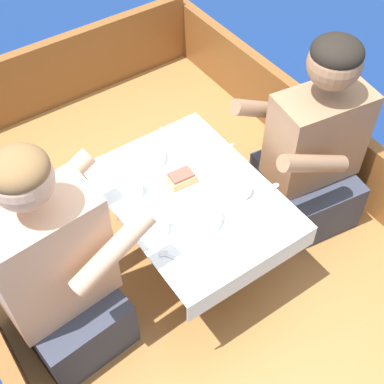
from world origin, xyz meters
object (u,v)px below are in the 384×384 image
(coffee_cup_starboard, at_px, (160,226))
(coffee_cup_port, at_px, (135,188))
(person_starboard, at_px, (312,151))
(sandwich, at_px, (181,178))
(person_port, at_px, (57,274))

(coffee_cup_starboard, bearing_deg, coffee_cup_port, 85.54)
(person_starboard, height_order, coffee_cup_starboard, person_starboard)
(sandwich, distance_m, coffee_cup_starboard, 0.25)
(person_starboard, distance_m, coffee_cup_port, 0.81)
(coffee_cup_starboard, bearing_deg, person_starboard, 1.04)
(coffee_cup_port, bearing_deg, coffee_cup_starboard, -94.46)
(person_port, height_order, person_starboard, person_port)
(person_port, relative_size, coffee_cup_port, 10.78)
(person_starboard, relative_size, coffee_cup_port, 10.24)
(sandwich, xyz_separation_m, coffee_cup_starboard, (-0.20, -0.15, -0.01))
(person_port, bearing_deg, coffee_cup_starboard, -14.44)
(person_port, relative_size, sandwich, 8.50)
(person_port, xyz_separation_m, coffee_cup_starboard, (0.40, -0.07, 0.05))
(person_port, height_order, sandwich, person_port)
(sandwich, relative_size, coffee_cup_starboard, 1.25)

